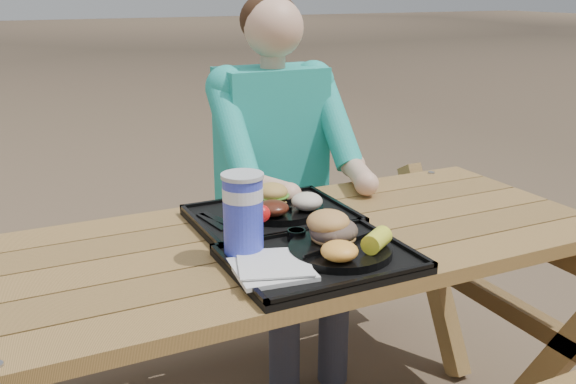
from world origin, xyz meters
name	(u,v)px	position (x,y,z in m)	size (l,w,h in m)	color
picnic_table	(288,356)	(0.00, 0.00, 0.38)	(1.80, 1.49, 0.75)	#999999
tray_near	(320,260)	(-0.01, -0.20, 0.76)	(0.45, 0.35, 0.02)	black
tray_far	(272,218)	(0.01, 0.14, 0.76)	(0.45, 0.35, 0.02)	black
plate_near	(340,250)	(0.05, -0.20, 0.78)	(0.26, 0.26, 0.02)	black
plate_far	(280,209)	(0.04, 0.15, 0.78)	(0.26, 0.26, 0.02)	black
napkin_stack	(272,268)	(-0.15, -0.22, 0.78)	(0.18, 0.18, 0.02)	silver
soda_cup	(243,217)	(-0.17, -0.10, 0.87)	(0.10, 0.10, 0.20)	#1A28C3
condiment_bbq	(296,235)	(-0.01, -0.08, 0.78)	(0.05, 0.05, 0.03)	black
condiment_mustard	(318,232)	(0.05, -0.08, 0.78)	(0.05, 0.05, 0.03)	#D0CB17
sandwich	(334,217)	(0.05, -0.16, 0.85)	(0.12, 0.12, 0.12)	#CA8B47
mac_cheese	(339,251)	(0.00, -0.27, 0.81)	(0.09, 0.09, 0.04)	#FFB243
corn_cob	(377,240)	(0.12, -0.26, 0.81)	(0.08, 0.08, 0.05)	#EBF333
cutlery_far	(218,220)	(-0.15, 0.16, 0.77)	(0.03, 0.15, 0.01)	black
burger	(271,188)	(0.04, 0.19, 0.83)	(0.10, 0.10, 0.09)	#C19444
baked_beans	(273,208)	(-0.01, 0.08, 0.81)	(0.09, 0.09, 0.04)	#47190E
potato_salad	(307,201)	(0.10, 0.08, 0.82)	(0.09, 0.09, 0.05)	beige
diner	(274,198)	(0.24, 0.63, 0.64)	(0.48, 0.84, 1.28)	#1CC7BF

